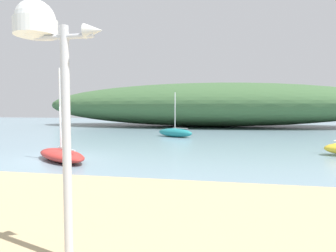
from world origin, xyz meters
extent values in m
plane|color=#7A99A8|center=(0.00, 0.00, 0.00)|extent=(120.00, 120.00, 0.00)
ellipsoid|color=#3D6038|center=(5.66, 27.80, 3.03)|extent=(47.65, 15.87, 6.05)
cylinder|color=silver|center=(5.43, -8.32, 1.86)|extent=(0.12, 0.12, 3.31)
cylinder|color=silver|center=(5.43, -8.32, 3.36)|extent=(0.87, 0.07, 0.07)
cylinder|color=white|center=(5.00, -8.32, 3.51)|extent=(0.58, 0.58, 0.22)
sphere|color=white|center=(5.00, -8.32, 3.62)|extent=(0.54, 0.54, 0.54)
cone|color=silver|center=(5.86, -8.32, 3.42)|extent=(0.25, 0.20, 0.20)
ellipsoid|color=teal|center=(3.71, 11.57, 0.37)|extent=(3.56, 2.56, 0.75)
cylinder|color=silver|center=(3.71, 11.57, 2.17)|extent=(0.08, 0.08, 3.31)
cylinder|color=silver|center=(4.17, 11.33, 0.77)|extent=(1.41, 0.79, 0.06)
ellipsoid|color=#B72D28|center=(0.33, -0.32, 0.27)|extent=(3.88, 3.31, 0.53)
cylinder|color=silver|center=(0.33, -0.32, 2.31)|extent=(0.08, 0.08, 3.88)
cylinder|color=silver|center=(0.80, -0.66, 0.62)|extent=(1.44, 1.06, 0.06)
camera|label=1|loc=(7.54, -11.83, 2.37)|focal=29.57mm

